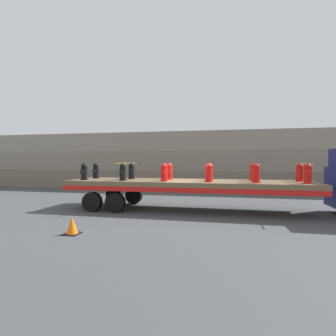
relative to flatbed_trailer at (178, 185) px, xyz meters
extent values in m
plane|color=#3F4244|center=(0.44, 0.00, -1.09)|extent=(120.00, 120.00, 0.00)
cube|color=#706656|center=(0.44, 8.52, -0.37)|extent=(60.00, 3.00, 1.43)
cube|color=gray|center=(0.44, 8.67, 1.06)|extent=(60.00, 3.00, 1.43)
cube|color=gray|center=(0.44, 8.82, 2.50)|extent=(60.00, 3.00, 1.43)
cube|color=brown|center=(0.44, 0.00, 0.11)|extent=(10.46, 2.49, 0.19)
cube|color=red|center=(0.44, -1.21, -0.08)|extent=(10.46, 0.08, 0.20)
cube|color=red|center=(0.44, 1.21, -0.08)|extent=(10.46, 0.08, 0.20)
cylinder|color=black|center=(-2.43, -1.15, -0.67)|extent=(0.82, 0.30, 0.82)
cylinder|color=black|center=(-2.43, 1.15, -0.67)|extent=(0.82, 0.30, 0.82)
cylinder|color=black|center=(-3.48, -1.15, -0.67)|extent=(0.82, 0.30, 0.82)
cylinder|color=black|center=(-3.48, 1.15, -0.67)|extent=(0.82, 0.30, 0.82)
cylinder|color=black|center=(-4.19, -0.55, 0.23)|extent=(0.34, 0.34, 0.03)
cylinder|color=black|center=(-4.19, -0.55, 0.49)|extent=(0.28, 0.28, 0.56)
sphere|color=black|center=(-4.19, -0.55, 0.83)|extent=(0.26, 0.26, 0.26)
cylinder|color=black|center=(-4.19, -0.74, 0.56)|extent=(0.12, 0.10, 0.12)
cylinder|color=black|center=(-4.19, -0.36, 0.56)|extent=(0.12, 0.10, 0.12)
cylinder|color=black|center=(-4.19, 0.55, 0.23)|extent=(0.34, 0.34, 0.03)
cylinder|color=black|center=(-4.19, 0.55, 0.49)|extent=(0.28, 0.28, 0.56)
sphere|color=black|center=(-4.19, 0.55, 0.83)|extent=(0.26, 0.26, 0.26)
cylinder|color=black|center=(-4.19, 0.36, 0.56)|extent=(0.12, 0.10, 0.12)
cylinder|color=black|center=(-4.19, 0.74, 0.56)|extent=(0.12, 0.10, 0.12)
cylinder|color=black|center=(-2.34, -0.55, 0.23)|extent=(0.34, 0.34, 0.03)
cylinder|color=black|center=(-2.34, -0.55, 0.49)|extent=(0.28, 0.28, 0.56)
sphere|color=black|center=(-2.34, -0.55, 0.83)|extent=(0.26, 0.26, 0.26)
cylinder|color=black|center=(-2.34, -0.74, 0.56)|extent=(0.12, 0.10, 0.12)
cylinder|color=black|center=(-2.34, -0.36, 0.56)|extent=(0.12, 0.10, 0.12)
cylinder|color=black|center=(-2.34, 0.55, 0.23)|extent=(0.34, 0.34, 0.03)
cylinder|color=black|center=(-2.34, 0.55, 0.49)|extent=(0.28, 0.28, 0.56)
sphere|color=black|center=(-2.34, 0.55, 0.83)|extent=(0.26, 0.26, 0.26)
cylinder|color=black|center=(-2.34, 0.36, 0.56)|extent=(0.12, 0.10, 0.12)
cylinder|color=black|center=(-2.34, 0.74, 0.56)|extent=(0.12, 0.10, 0.12)
cylinder|color=red|center=(-0.48, -0.55, 0.23)|extent=(0.34, 0.34, 0.03)
cylinder|color=red|center=(-0.48, -0.55, 0.49)|extent=(0.28, 0.28, 0.56)
sphere|color=red|center=(-0.48, -0.55, 0.83)|extent=(0.26, 0.26, 0.26)
cylinder|color=red|center=(-0.48, -0.74, 0.56)|extent=(0.12, 0.10, 0.12)
cylinder|color=red|center=(-0.48, -0.36, 0.56)|extent=(0.12, 0.10, 0.12)
cylinder|color=red|center=(-0.48, 0.55, 0.23)|extent=(0.34, 0.34, 0.03)
cylinder|color=red|center=(-0.48, 0.55, 0.49)|extent=(0.28, 0.28, 0.56)
sphere|color=red|center=(-0.48, 0.55, 0.83)|extent=(0.26, 0.26, 0.26)
cylinder|color=red|center=(-0.48, 0.36, 0.56)|extent=(0.12, 0.10, 0.12)
cylinder|color=red|center=(-0.48, 0.74, 0.56)|extent=(0.12, 0.10, 0.12)
cylinder|color=red|center=(1.37, -0.55, 0.23)|extent=(0.34, 0.34, 0.03)
cylinder|color=red|center=(1.37, -0.55, 0.49)|extent=(0.28, 0.28, 0.56)
sphere|color=red|center=(1.37, -0.55, 0.83)|extent=(0.26, 0.26, 0.26)
cylinder|color=red|center=(1.37, -0.74, 0.56)|extent=(0.12, 0.10, 0.12)
cylinder|color=red|center=(1.37, -0.36, 0.56)|extent=(0.12, 0.10, 0.12)
cylinder|color=red|center=(1.37, 0.55, 0.23)|extent=(0.34, 0.34, 0.03)
cylinder|color=red|center=(1.37, 0.55, 0.49)|extent=(0.28, 0.28, 0.56)
sphere|color=red|center=(1.37, 0.55, 0.83)|extent=(0.26, 0.26, 0.26)
cylinder|color=red|center=(1.37, 0.36, 0.56)|extent=(0.12, 0.10, 0.12)
cylinder|color=red|center=(1.37, 0.74, 0.56)|extent=(0.12, 0.10, 0.12)
cylinder|color=red|center=(3.22, -0.55, 0.23)|extent=(0.34, 0.34, 0.03)
cylinder|color=red|center=(3.22, -0.55, 0.49)|extent=(0.28, 0.28, 0.56)
sphere|color=red|center=(3.22, -0.55, 0.83)|extent=(0.26, 0.26, 0.26)
cylinder|color=red|center=(3.22, -0.74, 0.56)|extent=(0.12, 0.10, 0.12)
cylinder|color=red|center=(3.22, -0.36, 0.56)|extent=(0.12, 0.10, 0.12)
cylinder|color=red|center=(3.22, 0.55, 0.23)|extent=(0.34, 0.34, 0.03)
cylinder|color=red|center=(3.22, 0.55, 0.49)|extent=(0.28, 0.28, 0.56)
sphere|color=red|center=(3.22, 0.55, 0.83)|extent=(0.26, 0.26, 0.26)
cylinder|color=red|center=(3.22, 0.36, 0.56)|extent=(0.12, 0.10, 0.12)
cylinder|color=red|center=(3.22, 0.74, 0.56)|extent=(0.12, 0.10, 0.12)
cylinder|color=red|center=(5.08, -0.55, 0.23)|extent=(0.34, 0.34, 0.03)
cylinder|color=red|center=(5.08, -0.55, 0.49)|extent=(0.28, 0.28, 0.56)
sphere|color=red|center=(5.08, -0.55, 0.83)|extent=(0.26, 0.26, 0.26)
cylinder|color=red|center=(5.08, -0.74, 0.56)|extent=(0.12, 0.10, 0.12)
cylinder|color=red|center=(5.08, -0.36, 0.56)|extent=(0.12, 0.10, 0.12)
cylinder|color=red|center=(5.08, 0.55, 0.23)|extent=(0.34, 0.34, 0.03)
cylinder|color=red|center=(5.08, 0.55, 0.49)|extent=(0.28, 0.28, 0.56)
sphere|color=red|center=(5.08, 0.55, 0.83)|extent=(0.26, 0.26, 0.26)
cylinder|color=red|center=(5.08, 0.36, 0.56)|extent=(0.12, 0.10, 0.12)
cylinder|color=red|center=(5.08, 0.74, 0.56)|extent=(0.12, 0.10, 0.12)
cube|color=yellow|center=(-2.34, 0.00, 0.96)|extent=(0.05, 2.69, 0.01)
cube|color=yellow|center=(5.08, 0.00, 0.96)|extent=(0.05, 2.69, 0.01)
cube|color=black|center=(-2.37, -4.42, -1.07)|extent=(0.44, 0.44, 0.03)
cone|color=orange|center=(-2.37, -4.42, -0.82)|extent=(0.34, 0.34, 0.48)
camera|label=1|loc=(1.99, -11.29, 1.07)|focal=28.00mm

